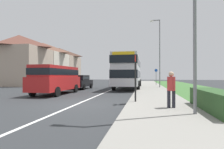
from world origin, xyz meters
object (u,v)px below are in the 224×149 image
object	(u,v)px
double_decker_bus	(128,70)
cycle_route_sign	(156,76)
pedestrian_at_stop	(171,88)
street_lamp_mid	(159,49)
parked_van_red	(56,78)
parked_car_black	(80,81)
bus_stop_sign	(135,75)

from	to	relation	value
double_decker_bus	cycle_route_sign	bearing A→B (deg)	61.44
pedestrian_at_stop	cycle_route_sign	distance (m)	19.33
pedestrian_at_stop	street_lamp_mid	world-z (taller)	street_lamp_mid
pedestrian_at_stop	street_lamp_mid	distance (m)	14.20
parked_van_red	pedestrian_at_stop	size ratio (longest dim) A/B	3.31
cycle_route_sign	pedestrian_at_stop	bearing A→B (deg)	-91.63
parked_car_black	bus_stop_sign	bearing A→B (deg)	-54.89
parked_van_red	street_lamp_mid	size ratio (longest dim) A/B	0.68
double_decker_bus	parked_van_red	bearing A→B (deg)	-124.70
parked_car_black	bus_stop_sign	xyz separation A→B (m)	(6.65, -9.46, 0.68)
pedestrian_at_stop	parked_van_red	bearing A→B (deg)	146.77
pedestrian_at_stop	street_lamp_mid	bearing A→B (deg)	87.77
cycle_route_sign	bus_stop_sign	bearing A→B (deg)	-96.92
parked_van_red	cycle_route_sign	distance (m)	16.47
street_lamp_mid	cycle_route_sign	bearing A→B (deg)	89.83
double_decker_bus	street_lamp_mid	bearing A→B (deg)	14.55
parked_van_red	pedestrian_at_stop	world-z (taller)	parked_van_red
double_decker_bus	cycle_route_sign	world-z (taller)	double_decker_bus
cycle_route_sign	street_lamp_mid	size ratio (longest dim) A/B	0.31
parked_van_red	parked_car_black	xyz separation A→B (m)	(-0.10, 5.67, -0.48)
parked_van_red	cycle_route_sign	xyz separation A→B (m)	(8.71, 13.98, 0.09)
parked_car_black	street_lamp_mid	size ratio (longest dim) A/B	0.50
parked_van_red	pedestrian_at_stop	distance (m)	9.76
double_decker_bus	bus_stop_sign	xyz separation A→B (m)	(1.40, -11.24, -0.60)
parked_car_black	pedestrian_at_stop	size ratio (longest dim) A/B	2.44
bus_stop_sign	street_lamp_mid	xyz separation A→B (m)	(2.14, 12.16, 3.09)
cycle_route_sign	street_lamp_mid	world-z (taller)	street_lamp_mid
double_decker_bus	pedestrian_at_stop	world-z (taller)	double_decker_bus
double_decker_bus	parked_car_black	bearing A→B (deg)	-161.28
parked_van_red	cycle_route_sign	bearing A→B (deg)	58.07
bus_stop_sign	cycle_route_sign	world-z (taller)	bus_stop_sign
parked_van_red	parked_car_black	size ratio (longest dim) A/B	1.36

